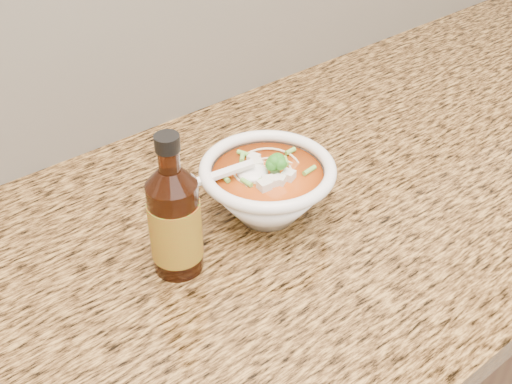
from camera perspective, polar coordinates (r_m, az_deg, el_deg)
counter_slab at (r=0.84m, az=-6.72°, el=-7.19°), size 4.00×0.68×0.04m
soup_bowl at (r=0.87m, az=1.01°, el=0.27°), size 0.20×0.18×0.10m
hot_sauce_bottle at (r=0.78m, az=-7.23°, el=-2.60°), size 0.08×0.08×0.19m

